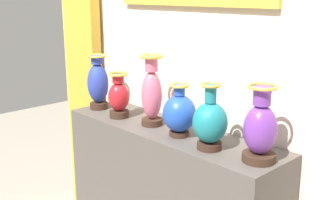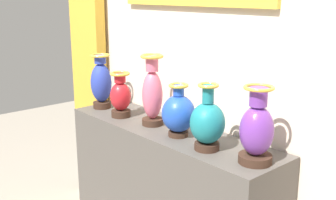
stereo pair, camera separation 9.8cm
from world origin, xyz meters
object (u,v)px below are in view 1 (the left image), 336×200
object	(u,v)px
vase_crimson	(119,97)
vase_violet	(260,129)
vase_sapphire	(179,113)
vase_teal	(210,122)
vase_rose	(152,93)
vase_cobalt	(98,83)

from	to	relation	value
vase_crimson	vase_violet	size ratio (longest dim) A/B	0.78
vase_sapphire	vase_teal	xyz separation A→B (m)	(0.25, -0.03, 0.01)
vase_crimson	vase_sapphire	bearing A→B (deg)	2.44
vase_teal	vase_sapphire	bearing A→B (deg)	173.17
vase_violet	vase_teal	bearing A→B (deg)	-170.41
vase_crimson	vase_rose	world-z (taller)	vase_rose
vase_rose	vase_sapphire	size ratio (longest dim) A/B	1.43
vase_rose	vase_sapphire	distance (m)	0.26
vase_sapphire	vase_rose	bearing A→B (deg)	174.91
vase_cobalt	vase_violet	world-z (taller)	vase_cobalt
vase_cobalt	vase_violet	distance (m)	1.30
vase_crimson	vase_teal	size ratio (longest dim) A/B	0.85
vase_teal	vase_rose	bearing A→B (deg)	174.05
vase_crimson	vase_rose	distance (m)	0.28
vase_teal	vase_violet	bearing A→B (deg)	9.59
vase_cobalt	vase_crimson	size ratio (longest dim) A/B	1.28
vase_cobalt	vase_rose	xyz separation A→B (m)	(0.53, 0.02, 0.02)
vase_rose	vase_violet	distance (m)	0.77
vase_crimson	vase_teal	bearing A→B (deg)	-0.56
vase_crimson	vase_violet	bearing A→B (deg)	2.10
vase_cobalt	vase_teal	world-z (taller)	vase_cobalt
vase_cobalt	vase_rose	world-z (taller)	vase_rose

